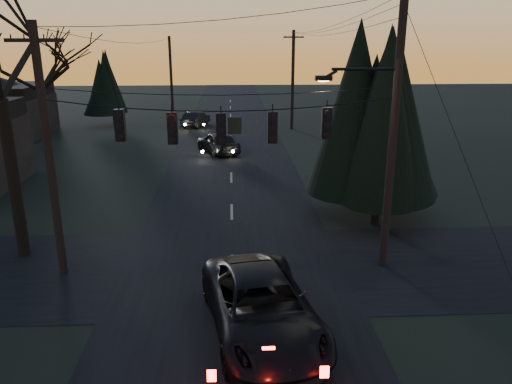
{
  "coord_description": "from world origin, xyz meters",
  "views": [
    {
      "loc": [
        0.02,
        -6.39,
        8.04
      ],
      "look_at": [
        0.85,
        9.92,
        2.9
      ],
      "focal_mm": 35.0,
      "sensor_mm": 36.0,
      "label": 1
    }
  ],
  "objects_px": {
    "sedan_oncoming_b": "(196,119)",
    "utility_pole_far_l": "(173,116)",
    "sedan_oncoming_a": "(218,142)",
    "utility_pole_left": "(64,272)",
    "evergreen_right": "(382,118)",
    "utility_pole_right": "(382,265)",
    "utility_pole_far_r": "(292,129)",
    "suv_near": "(262,307)"
  },
  "relations": [
    {
      "from": "utility_pole_right",
      "to": "suv_near",
      "type": "height_order",
      "value": "utility_pole_right"
    },
    {
      "from": "suv_near",
      "to": "evergreen_right",
      "type": "bearing_deg",
      "value": 46.44
    },
    {
      "from": "utility_pole_left",
      "to": "sedan_oncoming_b",
      "type": "bearing_deg",
      "value": 84.59
    },
    {
      "from": "utility_pole_far_r",
      "to": "utility_pole_far_l",
      "type": "relative_size",
      "value": 1.06
    },
    {
      "from": "utility_pole_left",
      "to": "evergreen_right",
      "type": "bearing_deg",
      "value": 18.4
    },
    {
      "from": "utility_pole_left",
      "to": "evergreen_right",
      "type": "height_order",
      "value": "evergreen_right"
    },
    {
      "from": "suv_near",
      "to": "sedan_oncoming_b",
      "type": "bearing_deg",
      "value": 87.05
    },
    {
      "from": "sedan_oncoming_b",
      "to": "utility_pole_left",
      "type": "bearing_deg",
      "value": 100.81
    },
    {
      "from": "utility_pole_far_r",
      "to": "utility_pole_far_l",
      "type": "bearing_deg",
      "value": 145.18
    },
    {
      "from": "utility_pole_right",
      "to": "sedan_oncoming_b",
      "type": "xyz_separation_m",
      "value": [
        -8.7,
        29.59,
        0.69
      ]
    },
    {
      "from": "utility_pole_far_r",
      "to": "sedan_oncoming_b",
      "type": "bearing_deg",
      "value": 169.64
    },
    {
      "from": "suv_near",
      "to": "sedan_oncoming_b",
      "type": "xyz_separation_m",
      "value": [
        -4.0,
        33.77,
        -0.14
      ]
    },
    {
      "from": "utility_pole_far_r",
      "to": "sedan_oncoming_a",
      "type": "distance_m",
      "value": 11.39
    },
    {
      "from": "utility_pole_far_l",
      "to": "sedan_oncoming_a",
      "type": "distance_m",
      "value": 18.13
    },
    {
      "from": "sedan_oncoming_a",
      "to": "utility_pole_left",
      "type": "bearing_deg",
      "value": 50.24
    },
    {
      "from": "suv_near",
      "to": "utility_pole_far_l",
      "type": "bearing_deg",
      "value": 89.9
    },
    {
      "from": "utility_pole_right",
      "to": "suv_near",
      "type": "xyz_separation_m",
      "value": [
        -4.7,
        -4.18,
        0.83
      ]
    },
    {
      "from": "evergreen_right",
      "to": "sedan_oncoming_a",
      "type": "distance_m",
      "value": 16.71
    },
    {
      "from": "utility_pole_right",
      "to": "suv_near",
      "type": "relative_size",
      "value": 1.68
    },
    {
      "from": "utility_pole_right",
      "to": "utility_pole_far_l",
      "type": "xyz_separation_m",
      "value": [
        -11.5,
        36.0,
        0.0
      ]
    },
    {
      "from": "utility_pole_right",
      "to": "evergreen_right",
      "type": "bearing_deg",
      "value": 78.16
    },
    {
      "from": "utility_pole_left",
      "to": "sedan_oncoming_b",
      "type": "distance_m",
      "value": 29.73
    },
    {
      "from": "sedan_oncoming_a",
      "to": "evergreen_right",
      "type": "bearing_deg",
      "value": 92.16
    },
    {
      "from": "suv_near",
      "to": "sedan_oncoming_a",
      "type": "bearing_deg",
      "value": 84.57
    },
    {
      "from": "utility_pole_right",
      "to": "utility_pole_far_r",
      "type": "bearing_deg",
      "value": 90.0
    },
    {
      "from": "utility_pole_far_r",
      "to": "sedan_oncoming_b",
      "type": "height_order",
      "value": "utility_pole_far_r"
    },
    {
      "from": "utility_pole_far_l",
      "to": "suv_near",
      "type": "bearing_deg",
      "value": -80.39
    },
    {
      "from": "utility_pole_left",
      "to": "utility_pole_far_l",
      "type": "height_order",
      "value": "utility_pole_left"
    },
    {
      "from": "utility_pole_far_r",
      "to": "suv_near",
      "type": "bearing_deg",
      "value": -98.31
    },
    {
      "from": "utility_pole_far_r",
      "to": "suv_near",
      "type": "height_order",
      "value": "utility_pole_far_r"
    },
    {
      "from": "utility_pole_right",
      "to": "sedan_oncoming_a",
      "type": "relative_size",
      "value": 2.22
    },
    {
      "from": "utility_pole_right",
      "to": "sedan_oncoming_b",
      "type": "distance_m",
      "value": 30.85
    },
    {
      "from": "utility_pole_far_l",
      "to": "evergreen_right",
      "type": "relative_size",
      "value": 0.96
    },
    {
      "from": "sedan_oncoming_b",
      "to": "utility_pole_far_l",
      "type": "bearing_deg",
      "value": -50.19
    },
    {
      "from": "utility_pole_right",
      "to": "sedan_oncoming_a",
      "type": "xyz_separation_m",
      "value": [
        -6.41,
        18.61,
        0.77
      ]
    },
    {
      "from": "utility_pole_left",
      "to": "utility_pole_far_r",
      "type": "height_order",
      "value": "same"
    },
    {
      "from": "utility_pole_far_l",
      "to": "evergreen_right",
      "type": "height_order",
      "value": "evergreen_right"
    },
    {
      "from": "utility_pole_far_r",
      "to": "utility_pole_left",
      "type": "bearing_deg",
      "value": -112.33
    },
    {
      "from": "evergreen_right",
      "to": "sedan_oncoming_a",
      "type": "relative_size",
      "value": 1.85
    },
    {
      "from": "sedan_oncoming_b",
      "to": "sedan_oncoming_a",
      "type": "bearing_deg",
      "value": 118.02
    },
    {
      "from": "evergreen_right",
      "to": "suv_near",
      "type": "xyz_separation_m",
      "value": [
        -5.56,
        -8.29,
        -3.93
      ]
    },
    {
      "from": "utility_pole_far_r",
      "to": "sedan_oncoming_a",
      "type": "height_order",
      "value": "utility_pole_far_r"
    }
  ]
}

